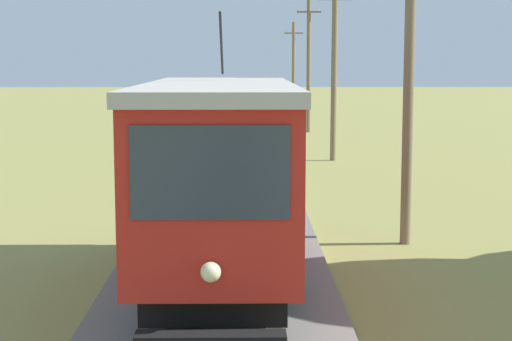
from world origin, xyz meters
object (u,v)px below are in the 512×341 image
Objects in this scene: utility_pole_horizon at (293,67)px; utility_pole_mid at (409,87)px; red_tram at (220,174)px; utility_pole_far at (334,67)px; utility_pole_distant at (309,63)px.

utility_pole_mid is at bearing -90.00° from utility_pole_horizon.
red_tram is 20.23m from utility_pole_far.
utility_pole_mid is 1.00× the size of utility_pole_horizon.
utility_pole_far is at bearing 90.00° from utility_pole_mid.
utility_pole_mid reaches higher than utility_pole_horizon.
utility_pole_distant is 14.92m from utility_pole_horizon.
red_tram is 1.09× the size of utility_pole_distant.
utility_pole_horizon is at bearing 90.00° from utility_pole_distant.
utility_pole_far is 13.72m from utility_pole_distant.
utility_pole_distant is at bearing 90.00° from utility_pole_far.
utility_pole_mid is at bearing -90.00° from utility_pole_distant.
red_tram is at bearing -101.90° from utility_pole_far.
utility_pole_mid is at bearing 44.08° from red_tram.
utility_pole_far is at bearing 78.10° from red_tram.
utility_pole_distant is at bearing 90.00° from utility_pole_mid.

